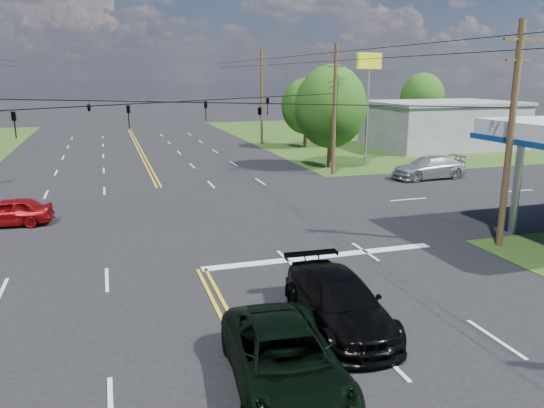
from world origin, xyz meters
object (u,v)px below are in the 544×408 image
object	(u,v)px
tree_far_r	(422,98)
pickup_dkgreen	(285,360)
pole_se	(511,134)
tree_right_b	(306,106)
pole_right_far	(262,96)
suv_black	(339,302)
tree_right_a	(331,107)
retail_ne	(442,126)
pole_ne	(334,109)

from	to	relation	value
tree_far_r	pickup_dkgreen	world-z (taller)	tree_far_r
pole_se	tree_right_b	distance (m)	33.19
pole_right_far	suv_black	world-z (taller)	pole_right_far
suv_black	tree_right_a	bearing A→B (deg)	69.59
retail_ne	pickup_dkgreen	bearing A→B (deg)	-128.95
retail_ne	pole_se	size ratio (longest dim) A/B	1.47
retail_ne	tree_far_r	bearing A→B (deg)	68.20
pole_right_far	tree_right_b	distance (m)	5.40
pole_se	tree_right_b	bearing A→B (deg)	83.95
suv_black	pole_ne	bearing A→B (deg)	69.03
retail_ne	pole_right_far	bearing A→B (deg)	154.80
tree_right_a	tree_right_b	bearing A→B (deg)	78.23
retail_ne	pole_ne	xyz separation A→B (m)	(-17.00, -11.00, 2.72)
pole_se	tree_right_b	xyz separation A→B (m)	(3.50, 33.00, -0.70)
tree_far_r	pole_right_far	bearing A→B (deg)	-174.56
pole_se	pole_ne	world-z (taller)	same
suv_black	tree_right_b	bearing A→B (deg)	72.96
pole_se	tree_right_a	size ratio (longest dim) A/B	1.16
tree_right_a	suv_black	size ratio (longest dim) A/B	1.52
tree_right_a	pole_right_far	bearing A→B (deg)	93.58
pole_ne	tree_far_r	bearing A→B (deg)	45.00
tree_far_r	pickup_dkgreen	bearing A→B (deg)	-125.77
pole_ne	tree_far_r	xyz separation A→B (m)	(21.00, 21.00, -0.37)
tree_right_a	tree_right_b	xyz separation A→B (m)	(2.50, 12.00, -0.65)
pole_se	pickup_dkgreen	xyz separation A→B (m)	(-12.50, -7.49, -4.16)
pole_right_far	pole_se	bearing A→B (deg)	-90.00
tree_right_b	tree_far_r	bearing A→B (deg)	18.92
pole_se	tree_far_r	world-z (taller)	pole_se
pole_ne	tree_right_b	size ratio (longest dim) A/B	1.34
tree_right_b	suv_black	bearing A→B (deg)	-109.52
pole_ne	tree_right_b	xyz separation A→B (m)	(3.50, 15.00, -0.70)
tree_far_r	suv_black	size ratio (longest dim) A/B	1.41
pole_se	suv_black	world-z (taller)	pole_se
suv_black	retail_ne	bearing A→B (deg)	54.02
pole_right_far	tree_far_r	distance (m)	21.10
pole_ne	pole_right_far	xyz separation A→B (m)	(0.00, 19.00, 0.25)
pole_ne	pole_right_far	size ratio (longest dim) A/B	0.95
retail_ne	tree_right_b	xyz separation A→B (m)	(-13.50, 4.00, 2.02)
pole_se	tree_right_b	world-z (taller)	pole_se
tree_far_r	tree_right_b	bearing A→B (deg)	-161.08
suv_black	pole_se	bearing A→B (deg)	28.78
pole_se	tree_far_r	bearing A→B (deg)	61.70
pole_se	pole_ne	size ratio (longest dim) A/B	1.00
pole_right_far	pickup_dkgreen	world-z (taller)	pole_right_far
pole_right_far	suv_black	size ratio (longest dim) A/B	1.85
pole_right_far	tree_right_a	xyz separation A→B (m)	(1.00, -16.00, -0.30)
pole_ne	pickup_dkgreen	world-z (taller)	pole_ne
pickup_dkgreen	pole_se	bearing A→B (deg)	36.29
pole_ne	pole_right_far	distance (m)	19.00
retail_ne	tree_right_a	size ratio (longest dim) A/B	1.71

